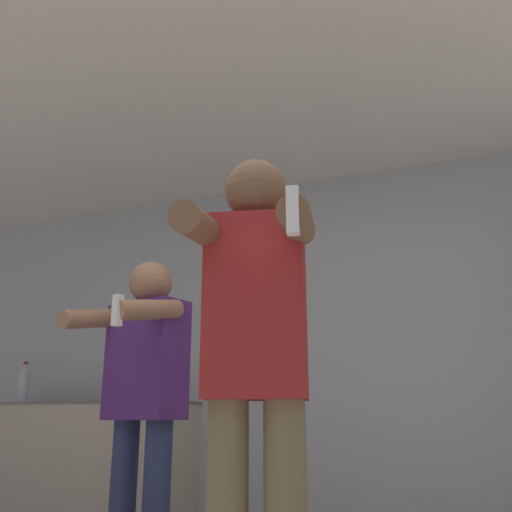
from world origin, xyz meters
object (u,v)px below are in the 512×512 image
object	(u,v)px
bottle_tall_gin	(126,389)
person_woman_foreground	(255,356)
bottle_green_wine	(23,386)
person_man_side	(143,386)
bottle_clear_vodka	(163,384)

from	to	relation	value
bottle_tall_gin	person_woman_foreground	size ratio (longest dim) A/B	0.16
bottle_green_wine	person_woman_foreground	distance (m)	3.32
bottle_tall_gin	person_man_side	bearing A→B (deg)	-53.61
person_woman_foreground	bottle_clear_vodka	bearing A→B (deg)	126.89
bottle_green_wine	bottle_tall_gin	bearing A→B (deg)	-0.00
bottle_clear_vodka	person_woman_foreground	size ratio (longest dim) A/B	0.20
bottle_tall_gin	person_man_side	xyz separation A→B (m)	(0.88, -1.19, -0.07)
bottle_green_wine	person_woman_foreground	bearing A→B (deg)	-35.37
bottle_tall_gin	person_woman_foreground	distance (m)	2.60
bottle_tall_gin	bottle_green_wine	world-z (taller)	bottle_green_wine
person_man_side	bottle_clear_vodka	bearing A→B (deg)	115.63
bottle_clear_vodka	bottle_tall_gin	xyz separation A→B (m)	(-0.31, -0.00, -0.03)
bottle_tall_gin	bottle_green_wine	distance (m)	0.96
bottle_tall_gin	person_man_side	size ratio (longest dim) A/B	0.17
bottle_clear_vodka	bottle_tall_gin	bearing A→B (deg)	-180.00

